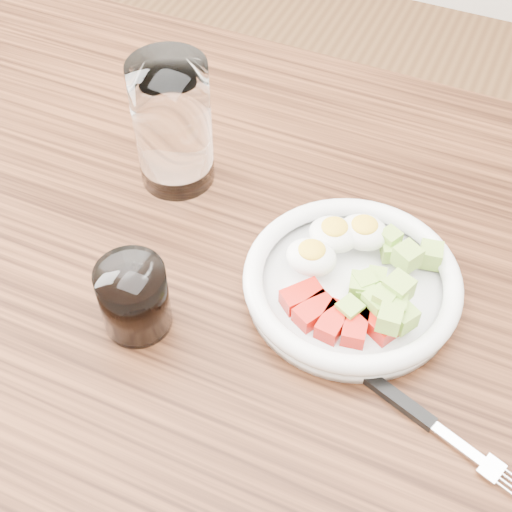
{
  "coord_description": "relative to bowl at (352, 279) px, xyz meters",
  "views": [
    {
      "loc": [
        0.2,
        -0.46,
        1.41
      ],
      "look_at": [
        -0.01,
        0.01,
        0.8
      ],
      "focal_mm": 50.0,
      "sensor_mm": 36.0,
      "label": 1
    }
  ],
  "objects": [
    {
      "name": "fork",
      "position": [
        0.11,
        -0.12,
        -0.02
      ],
      "size": [
        0.21,
        0.09,
        0.01
      ],
      "color": "black",
      "rests_on": "dining_table"
    },
    {
      "name": "water_glass",
      "position": [
        -0.27,
        0.09,
        0.06
      ],
      "size": [
        0.1,
        0.1,
        0.17
      ],
      "primitive_type": "cylinder",
      "color": "white",
      "rests_on": "dining_table"
    },
    {
      "name": "coffee_glass",
      "position": [
        -0.2,
        -0.13,
        0.02
      ],
      "size": [
        0.07,
        0.07,
        0.08
      ],
      "color": "white",
      "rests_on": "dining_table"
    },
    {
      "name": "bowl",
      "position": [
        0.0,
        0.0,
        0.0
      ],
      "size": [
        0.24,
        0.24,
        0.06
      ],
      "color": "white",
      "rests_on": "dining_table"
    },
    {
      "name": "dining_table",
      "position": [
        -0.1,
        -0.03,
        -0.12
      ],
      "size": [
        1.5,
        0.9,
        0.77
      ],
      "color": "brown",
      "rests_on": "ground"
    }
  ]
}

